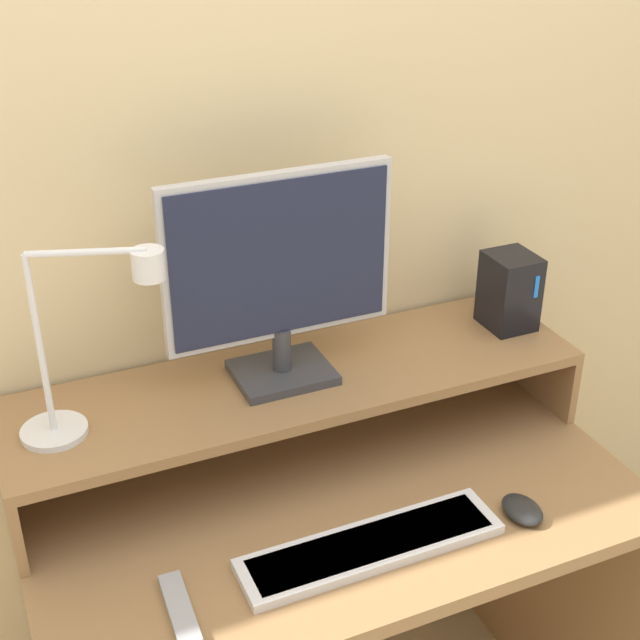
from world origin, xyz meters
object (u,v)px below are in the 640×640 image
Objects in this scene: desk_lamp at (89,347)px; mouse at (522,509)px; keyboard at (369,546)px; remote_control at (180,610)px; router_dock at (509,291)px; monitor at (280,272)px.

mouse is at bearing -25.61° from desk_lamp.
keyboard reaches higher than remote_control.
desk_lamp is 2.20× the size of remote_control.
router_dock is (0.88, 0.05, -0.09)m from desk_lamp.
mouse is 0.58× the size of remote_control.
router_dock is at bearing 0.16° from monitor.
desk_lamp reaches higher than mouse.
remote_control is (0.04, -0.30, -0.33)m from desk_lamp.
monitor is 0.51m from keyboard.
mouse is at bearing -49.20° from monitor.
router_dock is 0.65m from keyboard.
router_dock reaches higher than keyboard.
mouse reaches higher than remote_control.
desk_lamp is (-0.36, -0.04, -0.05)m from monitor.
desk_lamp is at bearing 154.39° from mouse.
remote_control is at bearing 177.98° from mouse.
router_dock reaches higher than mouse.
router_dock is 0.48m from mouse.
router_dock is at bearing 34.74° from keyboard.
mouse is at bearing -118.03° from router_dock.
monitor reaches higher than keyboard.
remote_control is at bearing -132.22° from monitor.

